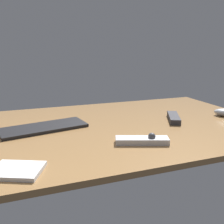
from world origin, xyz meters
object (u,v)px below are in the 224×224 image
Objects in this scene: keyboard at (44,127)px; tv_remote at (174,118)px; media_remote at (143,140)px; notepad at (17,170)px.

keyboard is 57.82cm from tv_remote.
tv_remote is (26.28, 20.98, 0.03)cm from media_remote.
tv_remote is at bearing 58.39° from media_remote.
media_remote reaches higher than keyboard.
notepad is at bearing -116.82° from keyboard.
keyboard is 37.07cm from notepad.
media_remote is 1.44× the size of notepad.
keyboard is 2.09× the size of tv_remote.
keyboard is at bearing 74.02° from notepad.
media_remote is (31.08, -28.23, 0.58)cm from keyboard.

